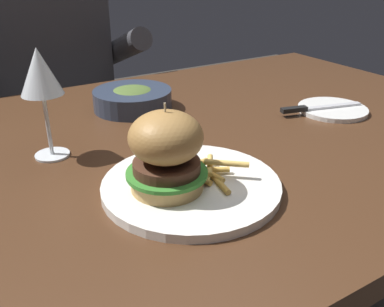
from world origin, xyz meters
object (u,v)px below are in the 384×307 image
bread_plate (333,109)px  burger_sandwich (166,151)px  diner_person (56,117)px  soup_bowl (133,98)px  table_knife (314,108)px  main_plate (191,186)px  wine_glass (40,75)px

bread_plate → burger_sandwich: bearing=-165.4°
burger_sandwich → diner_person: diner_person is taller
bread_plate → soup_bowl: soup_bowl is taller
table_knife → soup_bowl: bearing=143.7°
main_plate → table_knife: 0.43m
burger_sandwich → diner_person: size_ratio=0.11×
bread_plate → soup_bowl: (-0.38, 0.25, 0.02)m
wine_glass → soup_bowl: wine_glass is taller
main_plate → bread_plate: 0.47m
diner_person → main_plate: bearing=-91.5°
burger_sandwich → bread_plate: burger_sandwich is taller
burger_sandwich → soup_bowl: burger_sandwich is taller
burger_sandwich → wine_glass: size_ratio=0.68×
main_plate → bread_plate: bearing=16.1°
wine_glass → bread_plate: bearing=-9.3°
wine_glass → bread_plate: 0.63m
main_plate → wine_glass: bearing=122.6°
diner_person → soup_bowl: bearing=-84.0°
soup_bowl → diner_person: diner_person is taller
diner_person → burger_sandwich: bearing=-94.0°
bread_plate → table_knife: 0.05m
burger_sandwich → soup_bowl: (0.12, 0.38, -0.05)m
wine_glass → soup_bowl: (0.23, 0.15, -0.12)m
wine_glass → table_knife: 0.58m
main_plate → soup_bowl: 0.39m
burger_sandwich → table_knife: bearing=17.5°
wine_glass → bread_plate: wine_glass is taller
bread_plate → diner_person: (-0.43, 0.78, -0.18)m
bread_plate → table_knife: table_knife is taller
soup_bowl → diner_person: bearing=96.0°
main_plate → wine_glass: wine_glass is taller
bread_plate → table_knife: bearing=165.5°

